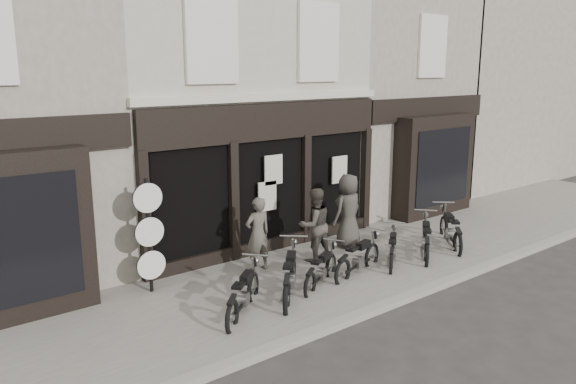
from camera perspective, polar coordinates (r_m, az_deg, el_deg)
ground_plane at (r=12.69m, az=6.34°, el=-9.58°), size 90.00×90.00×0.00m
pavement at (r=13.28m, az=3.58°, el=-8.24°), size 30.00×4.20×0.12m
kerb at (r=11.89m, az=10.68°, el=-10.96°), size 30.00×0.25×0.13m
central_building at (r=16.51m, az=-8.26°, el=10.04°), size 7.30×6.22×8.34m
neighbour_right at (r=20.44m, az=7.59°, el=10.40°), size 5.60×6.73×8.34m
filler_right at (r=26.97m, az=19.72°, el=10.40°), size 11.00×6.00×8.20m
motorcycle_0 at (r=11.10m, az=-4.54°, el=-10.69°), size 1.74×1.51×0.99m
motorcycle_1 at (r=11.85m, az=0.21°, el=-8.86°), size 1.78×1.84×1.10m
motorcycle_2 at (r=12.46m, az=3.39°, el=-8.20°), size 1.73×1.09×0.90m
motorcycle_3 at (r=13.17m, az=7.16°, el=-6.98°), size 1.99×0.83×0.97m
motorcycle_4 at (r=13.99m, az=10.55°, el=-6.02°), size 1.60×1.38×0.91m
motorcycle_5 at (r=14.73m, az=13.82°, el=-5.00°), size 1.83×1.60×1.05m
motorcycle_6 at (r=15.69m, az=16.17°, el=-4.03°), size 1.66×1.84×1.07m
man_left at (r=13.03m, az=-3.09°, el=-4.29°), size 0.66×0.46×1.75m
man_centre at (r=13.68m, az=2.71°, el=-3.34°), size 0.95×0.78×1.81m
man_right at (r=14.84m, az=6.11°, el=-1.88°), size 1.02×0.73×1.94m
advert_sign_post at (r=12.04m, az=-13.89°, el=-4.85°), size 0.62×0.40×2.55m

